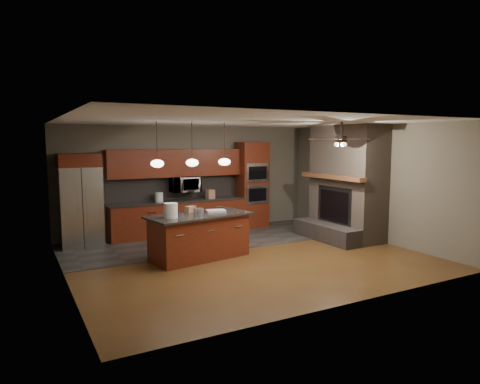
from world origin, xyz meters
TOP-DOWN VIEW (x-y plane):
  - ground at (0.00, 0.00)m, footprint 7.00×7.00m
  - ceiling at (0.00, 0.00)m, footprint 7.00×6.00m
  - back_wall at (0.00, 3.00)m, footprint 7.00×0.02m
  - right_wall at (3.50, 0.00)m, footprint 0.02×6.00m
  - left_wall at (-3.50, 0.00)m, footprint 0.02×6.00m
  - slate_tile_patch at (0.00, 1.80)m, footprint 7.00×2.40m
  - fireplace_column at (3.04, 0.40)m, footprint 1.30×2.10m
  - back_cabinetry at (-0.48, 2.74)m, footprint 3.59×0.64m
  - oven_tower at (1.70, 2.69)m, footprint 0.80×0.63m
  - microwave at (-0.27, 2.75)m, footprint 0.73×0.41m
  - refrigerator at (-2.87, 2.62)m, footprint 0.91×0.75m
  - kitchen_island at (-0.89, 0.37)m, footprint 2.24×1.29m
  - white_bucket at (-1.55, 0.25)m, footprint 0.30×0.30m
  - paint_can at (-0.94, 0.30)m, footprint 0.23×0.23m
  - paint_tray at (-0.46, 0.50)m, footprint 0.45×0.36m
  - cardboard_box at (-0.95, 0.71)m, footprint 0.23×0.19m
  - counter_bucket at (-0.99, 2.70)m, footprint 0.24×0.24m
  - counter_box at (0.40, 2.65)m, footprint 0.23×0.20m
  - pendant_left at (-1.65, 0.70)m, footprint 0.26×0.26m
  - pendant_center at (-0.90, 0.70)m, footprint 0.26×0.26m
  - pendant_right at (-0.15, 0.70)m, footprint 0.26×0.26m
  - ceiling_fan at (1.80, -0.80)m, footprint 1.27×1.33m

SIDE VIEW (x-z plane):
  - ground at x=0.00m, z-range 0.00..0.00m
  - slate_tile_patch at x=0.00m, z-range 0.00..0.01m
  - kitchen_island at x=-0.89m, z-range 0.01..0.93m
  - back_cabinetry at x=-0.48m, z-range -0.21..1.99m
  - paint_tray at x=-0.46m, z-range 0.92..0.96m
  - cardboard_box at x=-0.95m, z-range 0.92..1.05m
  - paint_can at x=-0.94m, z-range 0.92..1.06m
  - counter_bucket at x=-0.99m, z-range 0.90..1.13m
  - counter_box at x=0.40m, z-range 0.90..1.13m
  - refrigerator at x=-2.87m, z-range 0.00..2.13m
  - white_bucket at x=-1.55m, z-range 0.92..1.21m
  - oven_tower at x=1.70m, z-range 0.00..2.38m
  - fireplace_column at x=3.04m, z-range -0.10..2.70m
  - microwave at x=-0.27m, z-range 1.05..1.55m
  - back_wall at x=0.00m, z-range 0.00..2.80m
  - right_wall at x=3.50m, z-range 0.00..2.80m
  - left_wall at x=-3.50m, z-range 0.00..2.80m
  - pendant_left at x=-1.65m, z-range 1.51..2.42m
  - pendant_center at x=-0.90m, z-range 1.51..2.42m
  - pendant_right at x=-0.15m, z-range 1.51..2.42m
  - ceiling_fan at x=1.80m, z-range 2.25..2.66m
  - ceiling at x=0.00m, z-range 2.79..2.81m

